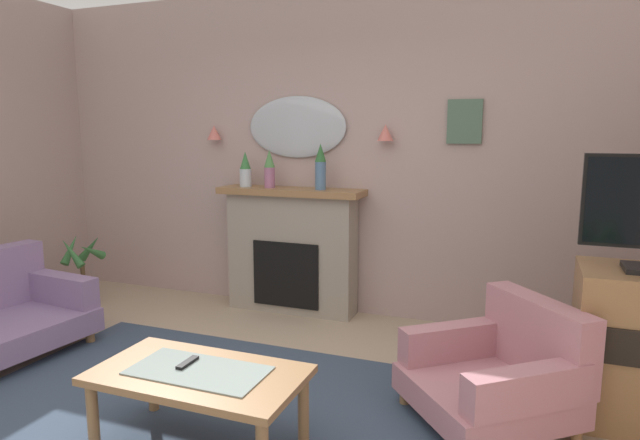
# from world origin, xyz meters

# --- Properties ---
(wall_back) EXTENTS (6.87, 0.10, 2.94)m
(wall_back) POSITION_xyz_m (0.00, 2.48, 1.47)
(wall_back) COLOR #B29993
(wall_back) RESTS_ON ground
(patterned_rug) EXTENTS (3.20, 2.40, 0.01)m
(patterned_rug) POSITION_xyz_m (0.00, 0.20, 0.01)
(patterned_rug) COLOR #38475B
(patterned_rug) RESTS_ON ground
(fireplace) EXTENTS (1.36, 0.36, 1.16)m
(fireplace) POSITION_xyz_m (-0.34, 2.26, 0.57)
(fireplace) COLOR gray
(fireplace) RESTS_ON ground
(mantel_vase_centre) EXTENTS (0.11, 0.11, 0.33)m
(mantel_vase_centre) POSITION_xyz_m (-0.79, 2.23, 1.32)
(mantel_vase_centre) COLOR silver
(mantel_vase_centre) RESTS_ON fireplace
(mantel_vase_left) EXTENTS (0.10, 0.10, 0.35)m
(mantel_vase_left) POSITION_xyz_m (-0.54, 2.23, 1.33)
(mantel_vase_left) COLOR #9E6084
(mantel_vase_left) RESTS_ON fireplace
(mantel_vase_right) EXTENTS (0.10, 0.10, 0.41)m
(mantel_vase_right) POSITION_xyz_m (-0.04, 2.23, 1.37)
(mantel_vase_right) COLOR #4C7093
(mantel_vase_right) RESTS_ON fireplace
(wall_mirror) EXTENTS (0.96, 0.06, 0.56)m
(wall_mirror) POSITION_xyz_m (-0.34, 2.40, 1.71)
(wall_mirror) COLOR #B2BCC6
(wall_sconce_left) EXTENTS (0.14, 0.14, 0.14)m
(wall_sconce_left) POSITION_xyz_m (-1.19, 2.35, 1.66)
(wall_sconce_left) COLOR #D17066
(wall_sconce_right) EXTENTS (0.14, 0.14, 0.14)m
(wall_sconce_right) POSITION_xyz_m (0.51, 2.35, 1.66)
(wall_sconce_right) COLOR #D17066
(framed_picture) EXTENTS (0.28, 0.03, 0.36)m
(framed_picture) POSITION_xyz_m (1.16, 2.41, 1.75)
(framed_picture) COLOR #4C6B56
(coffee_table) EXTENTS (1.10, 0.60, 0.45)m
(coffee_table) POSITION_xyz_m (0.14, 0.01, 0.38)
(coffee_table) COLOR olive
(coffee_table) RESTS_ON ground
(tv_remote) EXTENTS (0.04, 0.16, 0.02)m
(tv_remote) POSITION_xyz_m (0.04, 0.05, 0.45)
(tv_remote) COLOR black
(tv_remote) RESTS_ON coffee_table
(armchair_near_fireplace) EXTENTS (1.14, 1.14, 0.71)m
(armchair_near_fireplace) POSITION_xyz_m (1.60, 0.89, 0.31)
(armchair_near_fireplace) COLOR #B77A84
(armchair_near_fireplace) RESTS_ON ground
(potted_plant_small_fern) EXTENTS (0.35, 0.35, 0.68)m
(potted_plant_small_fern) POSITION_xyz_m (-2.34, 1.73, 0.30)
(potted_plant_small_fern) COLOR brown
(potted_plant_small_fern) RESTS_ON ground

